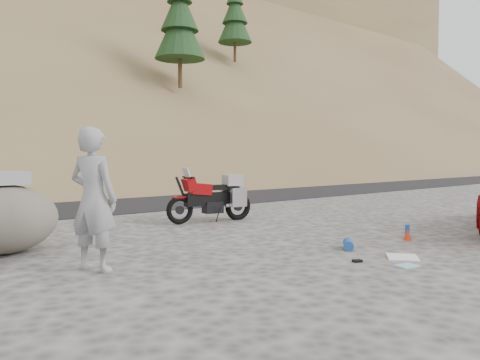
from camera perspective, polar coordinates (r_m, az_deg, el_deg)
name	(u,v)px	position (r m, az deg, el deg)	size (l,w,h in m)	color
ground	(250,250)	(7.81, 1.23, -8.47)	(140.00, 140.00, 0.00)	#454340
road	(65,205)	(15.71, -20.56, -2.83)	(120.00, 7.00, 0.05)	black
motorcycle	(214,198)	(10.95, -3.19, -2.21)	(2.17, 0.82, 1.30)	black
man	(95,271)	(6.73, -17.31, -10.49)	(0.71, 0.46, 1.94)	gray
boulder	(2,218)	(8.29, -27.01, -4.20)	(1.88, 1.66, 1.28)	#555049
gear_white_cloth	(403,257)	(7.61, 19.21, -8.88)	(0.50, 0.44, 0.02)	white
gear_blue_mat	(348,244)	(8.02, 13.06, -7.64)	(0.16, 0.16, 0.41)	#1A479C
gear_bottle	(407,231)	(9.53, 19.72, -5.83)	(0.08, 0.08, 0.23)	#1A479C
gear_funnel	(408,235)	(9.15, 19.75, -6.30)	(0.16, 0.16, 0.20)	red
gear_glove_a	(357,261)	(7.12, 14.11, -9.54)	(0.13, 0.09, 0.04)	black
gear_blue_cloth	(407,266)	(7.08, 19.70, -9.81)	(0.30, 0.22, 0.01)	#8BBDD7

